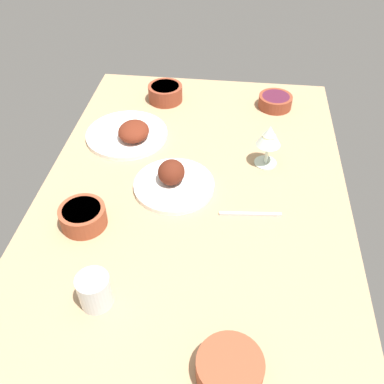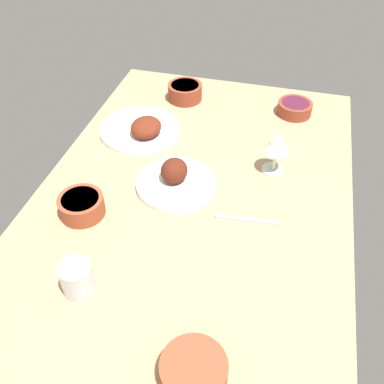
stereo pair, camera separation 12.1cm
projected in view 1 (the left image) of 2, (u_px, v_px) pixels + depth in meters
The scene contains 10 objects.
dining_table at pixel (192, 202), 123.76cm from camera, with size 140.00×90.00×4.00cm, color tan.
plate_far_side at pixel (173, 181), 124.32cm from camera, with size 23.76×23.76×8.28cm.
plate_center_main at pixel (129, 133), 142.37cm from camera, with size 27.43×27.43×6.78cm.
bowl_cream at pixel (230, 368), 82.81cm from camera, with size 13.43×13.43×5.17cm.
bowl_onions at pixel (275, 101), 156.52cm from camera, with size 12.29×12.29×4.57cm.
bowl_pasta at pixel (83, 216), 112.63cm from camera, with size 12.39×12.39×5.63cm.
bowl_soup at pixel (165, 92), 159.48cm from camera, with size 12.78×12.78×6.11cm.
wine_glass at pixel (269, 138), 126.96cm from camera, with size 7.60×7.60×14.00cm.
water_tumbler at pixel (95, 291), 94.09cm from camera, with size 7.50×7.50×8.51cm, color silver.
fork_loose at pixel (250, 214), 116.83cm from camera, with size 17.13×0.90×0.80cm, color silver.
Camera 1 is at (-88.01, -10.54, 88.42)cm, focal length 39.65 mm.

